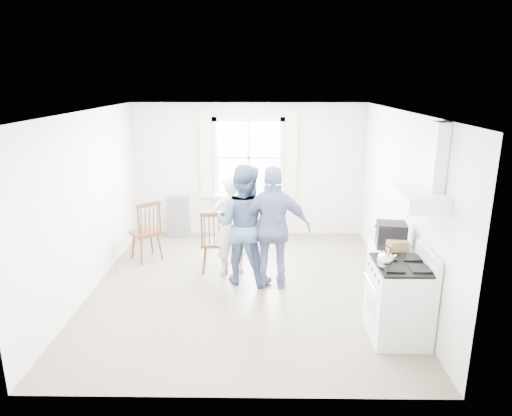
{
  "coord_description": "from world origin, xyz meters",
  "views": [
    {
      "loc": [
        0.26,
        -6.31,
        3.03
      ],
      "look_at": [
        0.17,
        0.2,
        1.18
      ],
      "focal_mm": 32.0,
      "sensor_mm": 36.0,
      "label": 1
    }
  ],
  "objects": [
    {
      "name": "cardboard_box",
      "position": [
        1.99,
        -0.85,
        0.98
      ],
      "size": [
        0.27,
        0.22,
        0.16
      ],
      "primitive_type": "cube",
      "rotation": [
        0.0,
        0.0,
        0.17
      ],
      "color": "olive",
      "rests_on": "low_cabinet"
    },
    {
      "name": "stereo_stack",
      "position": [
        1.96,
        -0.65,
        1.06
      ],
      "size": [
        0.41,
        0.37,
        0.33
      ],
      "color": "black",
      "rests_on": "low_cabinet"
    },
    {
      "name": "person_left",
      "position": [
        -0.23,
        0.53,
        0.81
      ],
      "size": [
        0.77,
        0.77,
        1.62
      ],
      "primitive_type": "imported",
      "rotation": [
        0.0,
        0.0,
        3.53
      ],
      "color": "white",
      "rests_on": "ground"
    },
    {
      "name": "person_mid",
      "position": [
        -0.01,
        0.21,
        0.92
      ],
      "size": [
        1.11,
        1.11,
        1.84
      ],
      "primitive_type": "imported",
      "rotation": [
        0.0,
        0.0,
        2.86
      ],
      "color": "#485C87",
      "rests_on": "ground"
    },
    {
      "name": "windsor_chair_a",
      "position": [
        -1.66,
        0.99,
        0.65
      ],
      "size": [
        0.62,
        0.62,
        1.07
      ],
      "color": "#4E2A19",
      "rests_on": "ground"
    },
    {
      "name": "windsor_chair_b",
      "position": [
        -0.49,
        0.52,
        0.64
      ],
      "size": [
        0.47,
        0.46,
        1.04
      ],
      "color": "#4E2A19",
      "rests_on": "ground"
    },
    {
      "name": "room_shell",
      "position": [
        0.0,
        0.0,
        1.3
      ],
      "size": [
        4.62,
        5.12,
        2.64
      ],
      "color": "#776B5B",
      "rests_on": "ground"
    },
    {
      "name": "range_hood",
      "position": [
        2.07,
        -1.35,
        1.9
      ],
      "size": [
        0.45,
        0.76,
        0.94
      ],
      "color": "white",
      "rests_on": "room_shell"
    },
    {
      "name": "person_right",
      "position": [
        0.44,
        0.02,
        0.92
      ],
      "size": [
        1.12,
        1.12,
        1.85
      ],
      "primitive_type": "imported",
      "rotation": [
        0.0,
        0.0,
        3.1
      ],
      "color": "navy",
      "rests_on": "ground"
    },
    {
      "name": "potted_plant",
      "position": [
        0.34,
        2.36,
        1.0
      ],
      "size": [
        0.19,
        0.19,
        0.29
      ],
      "primitive_type": "imported",
      "rotation": [
        0.0,
        0.0,
        0.2
      ],
      "color": "#367B41",
      "rests_on": "window_assembly"
    },
    {
      "name": "kettle",
      "position": [
        1.68,
        -1.44,
        1.04
      ],
      "size": [
        0.19,
        0.19,
        0.26
      ],
      "color": "silver",
      "rests_on": "gas_stove"
    },
    {
      "name": "low_cabinet",
      "position": [
        1.98,
        -0.65,
        0.45
      ],
      "size": [
        0.5,
        0.55,
        0.9
      ],
      "primitive_type": "cube",
      "color": "white",
      "rests_on": "ground"
    },
    {
      "name": "shelf_unit",
      "position": [
        -1.4,
        2.33,
        0.4
      ],
      "size": [
        0.4,
        0.3,
        0.8
      ],
      "primitive_type": "cube",
      "color": "gray",
      "rests_on": "ground"
    },
    {
      "name": "window_assembly",
      "position": [
        0.0,
        2.45,
        1.46
      ],
      "size": [
        1.88,
        0.24,
        1.7
      ],
      "color": "white",
      "rests_on": "room_shell"
    },
    {
      "name": "gas_stove",
      "position": [
        1.91,
        -1.35,
        0.48
      ],
      "size": [
        0.68,
        0.76,
        1.12
      ],
      "color": "silver",
      "rests_on": "ground"
    }
  ]
}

